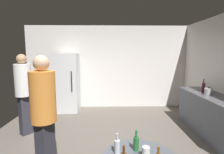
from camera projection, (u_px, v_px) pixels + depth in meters
The scene contains 11 objects.
ground_plane at pixel (108, 148), 3.47m from camera, with size 5.20×5.20×0.10m, color #5B544C.
wall_back at pixel (108, 67), 5.89m from camera, with size 5.32×0.06×2.70m, color silver.
refrigerator at pixel (67, 83), 5.50m from camera, with size 0.70×0.68×1.80m.
kitchen_counter at pixel (212, 116), 3.83m from camera, with size 0.64×2.17×0.90m.
kettle at pixel (209, 91), 3.89m from camera, with size 0.24×0.17×0.18m.
wine_bottle_on_counter at pixel (203, 87), 4.14m from camera, with size 0.08×0.08×0.31m.
beer_bottle_green at pixel (136, 143), 1.95m from camera, with size 0.06×0.06×0.23m.
beer_bottle_clear at pixel (117, 146), 1.88m from camera, with size 0.06×0.06×0.23m.
plastic_cup_white at pixel (146, 152), 1.82m from camera, with size 0.08×0.08×0.11m, color white.
person_in_white_shirt at pixel (23, 88), 3.85m from camera, with size 0.48×0.48×1.79m.
person_in_orange_shirt at pixel (44, 109), 2.40m from camera, with size 0.45×0.45×1.78m.
Camera 1 is at (0.02, -3.26, 1.80)m, focal length 28.31 mm.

